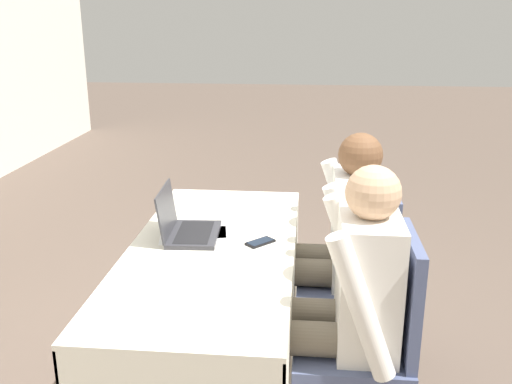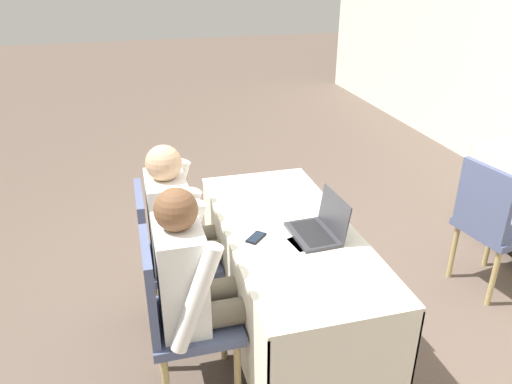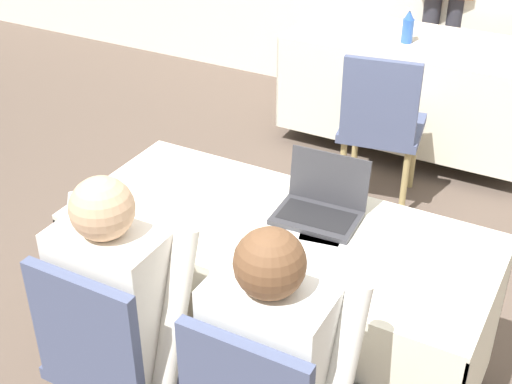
% 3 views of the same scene
% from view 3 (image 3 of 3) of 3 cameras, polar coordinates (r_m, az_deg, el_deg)
% --- Properties ---
extents(ground_plane, '(24.00, 24.00, 0.00)m').
position_cam_3_polar(ground_plane, '(3.14, 1.70, -13.89)').
color(ground_plane, brown).
extents(conference_table_near, '(1.60, 0.71, 0.74)m').
position_cam_3_polar(conference_table_near, '(2.78, 1.88, -5.88)').
color(conference_table_near, silver).
rests_on(conference_table_near, ground_plane).
extents(conference_table_far, '(1.60, 0.71, 0.74)m').
position_cam_3_polar(conference_table_far, '(4.68, 12.59, 9.62)').
color(conference_table_far, silver).
rests_on(conference_table_far, ground_plane).
extents(laptop, '(0.33, 0.26, 0.22)m').
position_cam_3_polar(laptop, '(2.71, 5.17, -1.12)').
color(laptop, '#333338').
rests_on(laptop, conference_table_near).
extents(cell_phone, '(0.13, 0.13, 0.01)m').
position_cam_3_polar(cell_phone, '(2.50, 0.90, -5.23)').
color(cell_phone, black).
rests_on(cell_phone, conference_table_near).
extents(paper_beside_laptop, '(0.29, 0.34, 0.00)m').
position_cam_3_polar(paper_beside_laptop, '(2.50, 5.42, -5.45)').
color(paper_beside_laptop, white).
rests_on(paper_beside_laptop, conference_table_near).
extents(paper_centre_table, '(0.30, 0.35, 0.00)m').
position_cam_3_polar(paper_centre_table, '(2.77, -2.76, -1.36)').
color(paper_centre_table, white).
rests_on(paper_centre_table, conference_table_near).
extents(paper_left_edge, '(0.26, 0.33, 0.00)m').
position_cam_3_polar(paper_left_edge, '(2.71, 5.16, -2.26)').
color(paper_left_edge, white).
rests_on(paper_left_edge, conference_table_near).
extents(water_bottle, '(0.07, 0.07, 0.21)m').
position_cam_3_polar(water_bottle, '(4.53, 12.06, 12.77)').
color(water_bottle, '#2D5BB7').
rests_on(water_bottle, conference_table_far).
extents(chair_near_left, '(0.44, 0.44, 0.93)m').
position_cam_3_polar(chair_near_left, '(2.51, -11.13, -12.57)').
color(chair_near_left, tan).
rests_on(chair_near_left, ground_plane).
extents(chair_far_spare, '(0.51, 0.51, 0.93)m').
position_cam_3_polar(chair_far_spare, '(3.99, 9.97, 5.49)').
color(chair_far_spare, tan).
rests_on(chair_far_spare, ground_plane).
extents(person_checkered_shirt, '(0.50, 0.52, 1.19)m').
position_cam_3_polar(person_checkered_shirt, '(2.46, -10.00, -8.46)').
color(person_checkered_shirt, '#665B4C').
rests_on(person_checkered_shirt, ground_plane).
extents(person_white_shirt, '(0.50, 0.52, 1.19)m').
position_cam_3_polar(person_white_shirt, '(2.22, 1.96, -13.05)').
color(person_white_shirt, '#665B4C').
rests_on(person_white_shirt, ground_plane).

